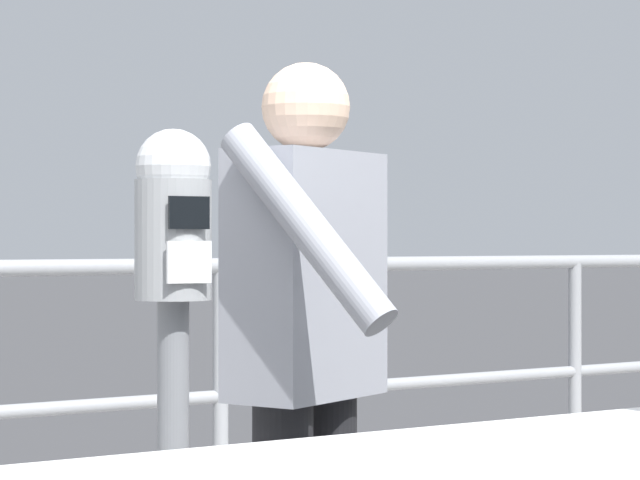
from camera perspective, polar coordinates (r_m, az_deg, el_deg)
The scene contains 2 objects.
parking_meter at distance 2.94m, azimuth -6.25°, elevation -3.20°, with size 0.17×0.18×1.46m.
pedestrian_at_meter at distance 3.36m, azimuth -0.50°, elevation -4.63°, with size 0.58×0.68×1.66m.
Camera 1 is at (-1.54, -2.09, 1.37)m, focal length 75.30 mm.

